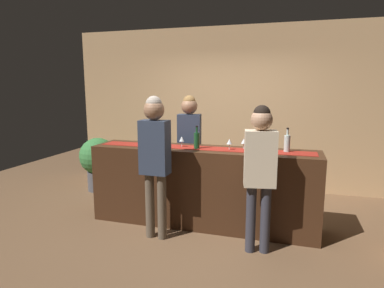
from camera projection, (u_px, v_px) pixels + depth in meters
The scene contains 13 objects.
ground_plane at pixel (203, 223), 4.49m from camera, with size 10.00×10.00×0.00m, color brown.
back_wall at pixel (229, 108), 6.03m from camera, with size 6.00×0.12×2.90m, color tan.
bar_counter at pixel (203, 187), 4.40m from camera, with size 2.98×0.60×1.04m, color #3D2314.
counter_runner_cloth at pixel (203, 148), 4.31m from camera, with size 2.83×0.28×0.01m, color maroon.
wine_bottle_clear at pixel (287, 143), 4.04m from camera, with size 0.07×0.07×0.30m.
wine_bottle_green at pixel (197, 140), 4.25m from camera, with size 0.07×0.07×0.30m.
wine_glass_near_customer at pixel (182, 139), 4.37m from camera, with size 0.07×0.07×0.14m.
wine_glass_mid_counter at pixel (229, 142), 4.17m from camera, with size 0.07×0.07×0.14m.
wine_glass_far_end at pixel (244, 141), 4.21m from camera, with size 0.07×0.07×0.14m.
bartender at pixel (189, 139), 4.95m from camera, with size 0.36×0.24×1.72m.
customer_sipping at pixel (260, 164), 3.55m from camera, with size 0.37×0.26×1.65m.
customer_browsing at pixel (155, 152), 3.89m from camera, with size 0.35×0.24×1.74m.
potted_plant_tall at pixel (98, 160), 5.86m from camera, with size 0.65×0.65×0.95m.
Camera 1 is at (1.07, -4.10, 1.84)m, focal length 30.76 mm.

